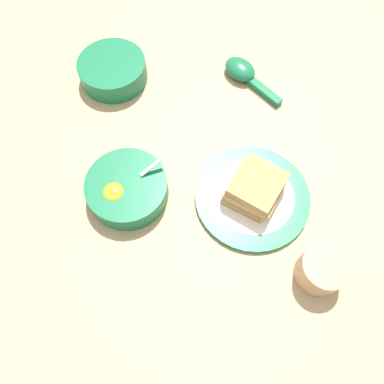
{
  "coord_description": "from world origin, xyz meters",
  "views": [
    {
      "loc": [
        -0.0,
        -0.4,
        0.68
      ],
      "look_at": [
        -0.0,
        -0.08,
        0.02
      ],
      "focal_mm": 35.0,
      "sensor_mm": 36.0,
      "label": 1
    }
  ],
  "objects_px": {
    "egg_bowl": "(129,188)",
    "toast_plate": "(254,197)",
    "toast_sandwich": "(257,188)",
    "drinking_cup": "(324,270)",
    "congee_bowl": "(115,70)",
    "soup_spoon": "(245,72)"
  },
  "relations": [
    {
      "from": "toast_plate",
      "to": "soup_spoon",
      "type": "height_order",
      "value": "soup_spoon"
    },
    {
      "from": "soup_spoon",
      "to": "drinking_cup",
      "type": "relative_size",
      "value": 1.77
    },
    {
      "from": "egg_bowl",
      "to": "drinking_cup",
      "type": "bearing_deg",
      "value": -24.52
    },
    {
      "from": "toast_plate",
      "to": "toast_sandwich",
      "type": "xyz_separation_m",
      "value": [
        0.0,
        0.0,
        0.03
      ]
    },
    {
      "from": "congee_bowl",
      "to": "drinking_cup",
      "type": "distance_m",
      "value": 0.62
    },
    {
      "from": "toast_plate",
      "to": "toast_sandwich",
      "type": "bearing_deg",
      "value": 85.59
    },
    {
      "from": "egg_bowl",
      "to": "drinking_cup",
      "type": "relative_size",
      "value": 1.91
    },
    {
      "from": "drinking_cup",
      "to": "toast_sandwich",
      "type": "bearing_deg",
      "value": 124.58
    },
    {
      "from": "egg_bowl",
      "to": "toast_plate",
      "type": "distance_m",
      "value": 0.25
    },
    {
      "from": "egg_bowl",
      "to": "soup_spoon",
      "type": "relative_size",
      "value": 1.08
    },
    {
      "from": "congee_bowl",
      "to": "toast_plate",
      "type": "bearing_deg",
      "value": -45.86
    },
    {
      "from": "toast_sandwich",
      "to": "soup_spoon",
      "type": "bearing_deg",
      "value": 90.07
    },
    {
      "from": "congee_bowl",
      "to": "drinking_cup",
      "type": "relative_size",
      "value": 1.85
    },
    {
      "from": "toast_plate",
      "to": "congee_bowl",
      "type": "xyz_separation_m",
      "value": [
        -0.3,
        0.31,
        0.02
      ]
    },
    {
      "from": "egg_bowl",
      "to": "soup_spoon",
      "type": "xyz_separation_m",
      "value": [
        0.25,
        0.3,
        -0.01
      ]
    },
    {
      "from": "egg_bowl",
      "to": "toast_plate",
      "type": "xyz_separation_m",
      "value": [
        0.25,
        -0.01,
        -0.02
      ]
    },
    {
      "from": "soup_spoon",
      "to": "drinking_cup",
      "type": "distance_m",
      "value": 0.48
    },
    {
      "from": "egg_bowl",
      "to": "toast_plate",
      "type": "relative_size",
      "value": 0.7
    },
    {
      "from": "toast_plate",
      "to": "drinking_cup",
      "type": "distance_m",
      "value": 0.19
    },
    {
      "from": "toast_plate",
      "to": "soup_spoon",
      "type": "relative_size",
      "value": 1.55
    },
    {
      "from": "soup_spoon",
      "to": "congee_bowl",
      "type": "xyz_separation_m",
      "value": [
        -0.3,
        -0.0,
        0.01
      ]
    },
    {
      "from": "drinking_cup",
      "to": "congee_bowl",
      "type": "bearing_deg",
      "value": 131.49
    }
  ]
}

